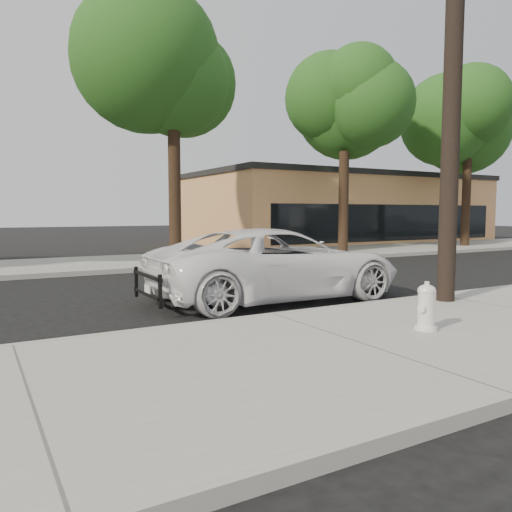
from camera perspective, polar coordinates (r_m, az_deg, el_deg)
ground at (r=10.39m, az=-4.20°, el=-5.37°), size 120.00×120.00×0.00m
near_sidewalk at (r=6.85m, az=11.86°, el=-10.29°), size 90.00×4.40×0.15m
far_sidewalk at (r=18.34m, az=-15.79°, el=-0.80°), size 90.00×5.00×0.15m
curb_near at (r=8.56m, az=1.94°, el=-7.09°), size 90.00×0.12×0.16m
building_main at (r=32.44m, az=9.16°, el=5.17°), size 18.00×10.00×4.00m
utility_pole at (r=10.71m, az=21.62°, el=19.98°), size 1.40×0.34×9.00m
tree_c at (r=18.80m, az=-8.63°, el=20.50°), size 4.96×4.80×9.55m
tree_d at (r=22.99m, az=10.75°, el=16.20°), size 4.50×4.35×8.75m
tree_e at (r=28.69m, az=23.70°, el=14.27°), size 4.80×4.65×9.25m
police_cruiser at (r=10.67m, az=2.45°, el=-0.93°), size 5.55×2.63×1.53m
fire_hydrant at (r=7.75m, az=18.89°, el=-5.64°), size 0.36×0.33×0.67m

